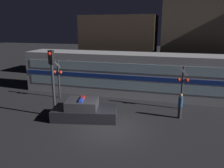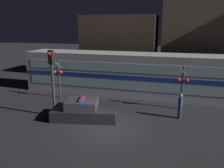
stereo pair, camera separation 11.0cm
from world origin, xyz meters
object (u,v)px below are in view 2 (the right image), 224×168
at_px(crossing_signal_near, 182,85).
at_px(traffic_light_corner, 52,75).
at_px(pedestrian, 180,106).
at_px(police_car, 84,111).
at_px(train, 132,74).

distance_m(crossing_signal_near, traffic_light_corner, 9.29).
bearing_deg(pedestrian, police_car, -164.01).
bearing_deg(police_car, traffic_light_corner, 173.62).
relative_size(train, traffic_light_corner, 4.38).
distance_m(train, crossing_signal_near, 5.07).
xyz_separation_m(train, pedestrian, (4.13, -4.56, -0.98)).
xyz_separation_m(train, police_car, (-2.07, -6.34, -1.33)).
height_order(crossing_signal_near, traffic_light_corner, traffic_light_corner).
bearing_deg(police_car, crossing_signal_near, 17.65).
relative_size(police_car, crossing_signal_near, 1.40).
height_order(train, crossing_signal_near, train).
bearing_deg(crossing_signal_near, train, 146.88).
xyz_separation_m(police_car, pedestrian, (6.21, 1.78, 0.35)).
xyz_separation_m(police_car, crossing_signal_near, (6.32, 3.57, 1.35)).
distance_m(train, traffic_light_corner, 7.83).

